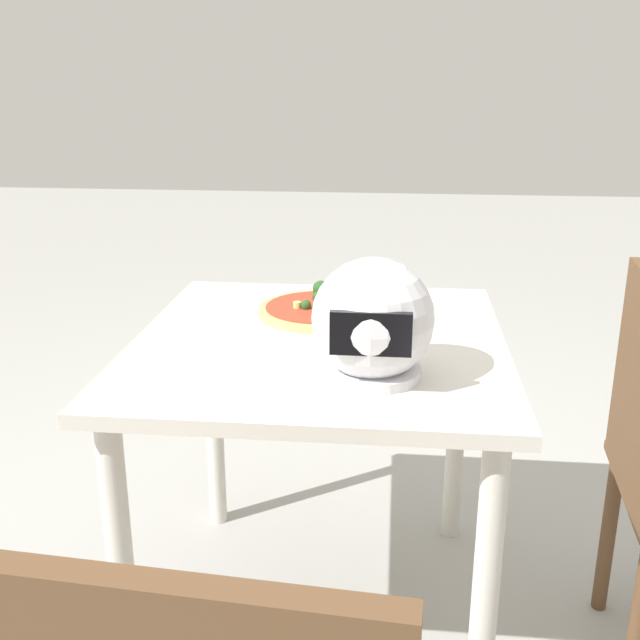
# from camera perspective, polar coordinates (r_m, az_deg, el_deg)

# --- Properties ---
(ground_plane) EXTENTS (14.00, 14.00, 0.00)m
(ground_plane) POSITION_cam_1_polar(r_m,az_deg,el_deg) (2.02, -0.03, -21.22)
(ground_plane) COLOR #9E9E99
(dining_table) EXTENTS (0.81, 0.87, 0.73)m
(dining_table) POSITION_cam_1_polar(r_m,az_deg,el_deg) (1.69, -0.03, -4.73)
(dining_table) COLOR beige
(dining_table) RESTS_ON ground
(pizza_plate) EXTENTS (0.33, 0.33, 0.01)m
(pizza_plate) POSITION_cam_1_polar(r_m,az_deg,el_deg) (1.78, 0.03, 0.24)
(pizza_plate) COLOR white
(pizza_plate) RESTS_ON dining_table
(pizza) EXTENTS (0.29, 0.29, 0.05)m
(pizza) POSITION_cam_1_polar(r_m,az_deg,el_deg) (1.78, 0.03, 0.82)
(pizza) COLOR tan
(pizza) RESTS_ON pizza_plate
(motorcycle_helmet) EXTENTS (0.23, 0.23, 0.23)m
(motorcycle_helmet) POSITION_cam_1_polar(r_m,az_deg,el_deg) (1.41, 4.02, -0.14)
(motorcycle_helmet) COLOR silver
(motorcycle_helmet) RESTS_ON dining_table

